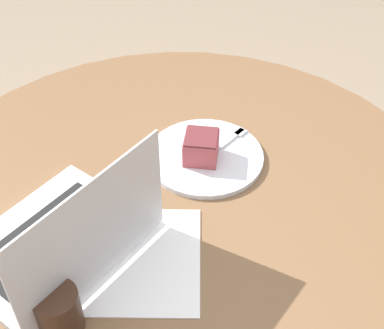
{
  "coord_description": "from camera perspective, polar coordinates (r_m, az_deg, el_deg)",
  "views": [
    {
      "loc": [
        0.32,
        0.69,
        1.49
      ],
      "look_at": [
        -0.06,
        -0.04,
        0.75
      ],
      "focal_mm": 50.0,
      "sensor_mm": 36.0,
      "label": 1
    }
  ],
  "objects": [
    {
      "name": "plate",
      "position": [
        1.18,
        1.41,
        0.86
      ],
      "size": [
        0.26,
        0.26,
        0.01
      ],
      "color": "silver",
      "rests_on": "dining_table"
    },
    {
      "name": "dining_table",
      "position": [
        1.2,
        -1.41,
        -8.55
      ],
      "size": [
        1.18,
        1.18,
        0.71
      ],
      "color": "brown",
      "rests_on": "ground_plane"
    },
    {
      "name": "fork",
      "position": [
        1.21,
        3.54,
        2.3
      ],
      "size": [
        0.17,
        0.08,
        0.0
      ],
      "rotation": [
        0.0,
        0.0,
        3.53
      ],
      "color": "silver",
      "rests_on": "plate"
    },
    {
      "name": "paper_document",
      "position": [
        1.01,
        -10.02,
        -9.85
      ],
      "size": [
        0.45,
        0.39,
        0.0
      ],
      "rotation": [
        0.0,
        0.0,
        -0.48
      ],
      "color": "white",
      "rests_on": "dining_table"
    },
    {
      "name": "coffee_glass",
      "position": [
        0.91,
        -14.04,
        -15.01
      ],
      "size": [
        0.07,
        0.07,
        0.09
      ],
      "color": "#3D2619",
      "rests_on": "dining_table"
    },
    {
      "name": "cake_slice",
      "position": [
        1.15,
        0.98,
        1.87
      ],
      "size": [
        0.1,
        0.1,
        0.06
      ],
      "rotation": [
        0.0,
        0.0,
        4.11
      ],
      "color": "#B74C51",
      "rests_on": "plate"
    },
    {
      "name": "laptop",
      "position": [
        1.0,
        -13.68,
        -7.98
      ],
      "size": [
        0.41,
        0.37,
        0.24
      ],
      "rotation": [
        0.0,
        0.0,
        3.59
      ],
      "color": "silver",
      "rests_on": "dining_table"
    }
  ]
}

